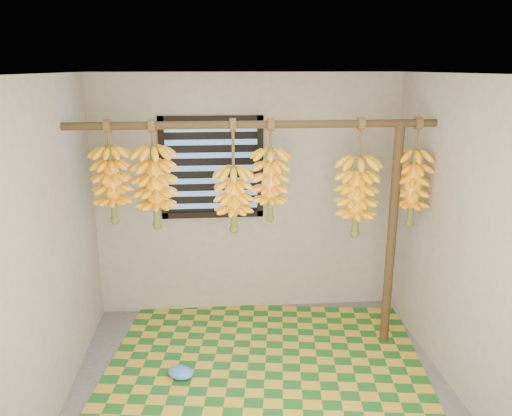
{
  "coord_description": "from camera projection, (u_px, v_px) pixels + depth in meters",
  "views": [
    {
      "loc": [
        -0.33,
        -3.29,
        2.44
      ],
      "look_at": [
        0.0,
        0.55,
        1.35
      ],
      "focal_mm": 35.0,
      "sensor_mm": 36.0,
      "label": 1
    }
  ],
  "objects": [
    {
      "name": "support_post",
      "position": [
        391.0,
        239.0,
        4.35
      ],
      "size": [
        0.08,
        0.08,
        2.0
      ],
      "primitive_type": "cylinder",
      "color": "#47321A",
      "rests_on": "floor"
    },
    {
      "name": "banana_bunch_a",
      "position": [
        112.0,
        185.0,
        4.01
      ],
      "size": [
        0.31,
        0.31,
        0.84
      ],
      "color": "brown",
      "rests_on": "hanging_pole"
    },
    {
      "name": "window",
      "position": [
        212.0,
        168.0,
        4.83
      ],
      "size": [
        1.0,
        0.04,
        1.0
      ],
      "color": "black",
      "rests_on": "wall_back"
    },
    {
      "name": "floor",
      "position": [
        262.0,
        396.0,
        3.85
      ],
      "size": [
        3.0,
        3.0,
        0.01
      ],
      "primitive_type": "cube",
      "color": "#505050",
      "rests_on": "ground"
    },
    {
      "name": "ceiling",
      "position": [
        263.0,
        73.0,
        3.19
      ],
      "size": [
        3.0,
        3.0,
        0.01
      ],
      "primitive_type": "cube",
      "color": "silver",
      "rests_on": "wall_back"
    },
    {
      "name": "wall_left",
      "position": [
        43.0,
        256.0,
        3.4
      ],
      "size": [
        0.01,
        3.0,
        2.4
      ],
      "primitive_type": "cube",
      "color": "gray",
      "rests_on": "floor"
    },
    {
      "name": "wall_right",
      "position": [
        467.0,
        243.0,
        3.65
      ],
      "size": [
        0.01,
        3.0,
        2.4
      ],
      "primitive_type": "cube",
      "color": "gray",
      "rests_on": "floor"
    },
    {
      "name": "banana_bunch_f",
      "position": [
        413.0,
        188.0,
        4.24
      ],
      "size": [
        0.28,
        0.28,
        0.93
      ],
      "color": "brown",
      "rests_on": "hanging_pole"
    },
    {
      "name": "banana_bunch_b",
      "position": [
        155.0,
        187.0,
        4.04
      ],
      "size": [
        0.34,
        0.34,
        0.89
      ],
      "color": "brown",
      "rests_on": "hanging_pole"
    },
    {
      "name": "wall_back",
      "position": [
        248.0,
        196.0,
        4.97
      ],
      "size": [
        3.0,
        0.01,
        2.4
      ],
      "primitive_type": "cube",
      "color": "gray",
      "rests_on": "floor"
    },
    {
      "name": "banana_bunch_e",
      "position": [
        357.0,
        196.0,
        4.21
      ],
      "size": [
        0.34,
        0.34,
        1.01
      ],
      "color": "brown",
      "rests_on": "hanging_pole"
    },
    {
      "name": "plastic_bag",
      "position": [
        181.0,
        373.0,
        4.04
      ],
      "size": [
        0.27,
        0.23,
        0.09
      ],
      "primitive_type": "ellipsoid",
      "rotation": [
        0.0,
        0.0,
        -0.42
      ],
      "color": "#3E76E9",
      "rests_on": "woven_mat"
    },
    {
      "name": "banana_bunch_c",
      "position": [
        234.0,
        199.0,
        4.13
      ],
      "size": [
        0.31,
        0.31,
        0.94
      ],
      "color": "brown",
      "rests_on": "hanging_pole"
    },
    {
      "name": "woven_mat",
      "position": [
        265.0,
        363.0,
        4.25
      ],
      "size": [
        2.91,
        2.46,
        0.01
      ],
      "primitive_type": "cube",
      "rotation": [
        0.0,
        0.0,
        -0.13
      ],
      "color": "#1A591E",
      "rests_on": "floor"
    },
    {
      "name": "banana_bunch_d",
      "position": [
        270.0,
        185.0,
        4.12
      ],
      "size": [
        0.3,
        0.3,
        0.85
      ],
      "color": "brown",
      "rests_on": "hanging_pole"
    },
    {
      "name": "hanging_pole",
      "position": [
        254.0,
        125.0,
        3.98
      ],
      "size": [
        3.0,
        0.06,
        0.06
      ],
      "primitive_type": "cylinder",
      "rotation": [
        0.0,
        1.57,
        0.0
      ],
      "color": "#47321A",
      "rests_on": "wall_left"
    }
  ]
}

